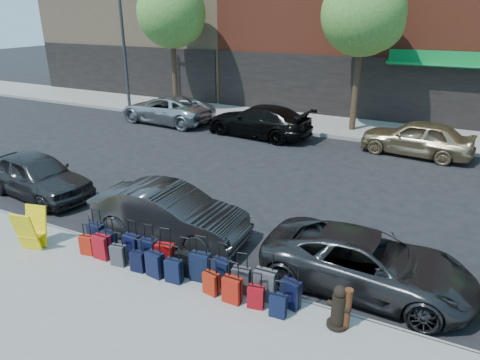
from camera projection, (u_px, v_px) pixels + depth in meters
The scene contains 38 objects.
ground at pixel (267, 201), 13.66m from camera, with size 120.00×120.00×0.00m, color black.
sidewalk_near at pixel (133, 322), 8.24m from camera, with size 60.00×4.00×0.15m, color gray.
sidewalk_far at pixel (344, 127), 21.93m from camera, with size 60.00×4.00×0.15m, color gray.
curb_near at pixel (190, 269), 9.91m from camera, with size 60.00×0.08×0.15m, color gray.
curb_far at pixel (334, 137), 20.26m from camera, with size 60.00×0.08×0.15m, color gray.
tree_left at pixel (174, 15), 23.65m from camera, with size 3.80×3.80×7.27m.
tree_center at pixel (366, 16), 19.27m from camera, with size 3.80×3.80×7.27m.
streetlight at pixel (125, 29), 24.57m from camera, with size 2.59×0.18×8.00m.
suitcase_front_0 at pixel (97, 235), 10.61m from camera, with size 0.43×0.26×1.01m.
suitcase_front_1 at pixel (109, 242), 10.34m from camera, with size 0.42×0.27×0.94m.
suitcase_front_2 at pixel (132, 247), 10.12m from camera, with size 0.41×0.23×0.99m.
suitcase_front_3 at pixel (148, 252), 9.91m from camera, with size 0.42×0.25×0.99m.
suitcase_front_4 at pixel (165, 256), 9.72m from camera, with size 0.45×0.31×1.01m.
suitcase_front_5 at pixel (185, 264), 9.48m from camera, with size 0.40×0.25×0.92m.
suitcase_front_6 at pixel (200, 267), 9.29m from camera, with size 0.46×0.29×1.06m.
suitcase_front_7 at pixel (222, 272), 9.12m from camera, with size 0.44×0.27×1.00m.
suitcase_front_8 at pixel (241, 280), 8.91m from camera, with size 0.40×0.26×0.91m.
suitcase_front_9 at pixel (265, 285), 8.68m from camera, with size 0.45×0.26×1.07m.
suitcase_front_10 at pixel (291, 294), 8.46m from camera, with size 0.43×0.29×0.95m.
suitcase_back_0 at pixel (87, 245), 10.32m from camera, with size 0.36×0.26×0.79m.
suitcase_back_1 at pixel (102, 247), 10.14m from camera, with size 0.40×0.23×0.96m.
suitcase_back_2 at pixel (118, 255), 9.87m from camera, with size 0.37×0.25×0.82m.
suitcase_back_3 at pixel (138, 261), 9.65m from camera, with size 0.35×0.22×0.79m.
suitcase_back_4 at pixel (155, 264), 9.45m from camera, with size 0.42×0.27×0.94m.
suitcase_back_5 at pixel (174, 271), 9.26m from camera, with size 0.38×0.24×0.86m.
suitcase_back_7 at pixel (211, 283), 8.87m from camera, with size 0.36×0.25×0.79m.
suitcase_back_8 at pixel (232, 290), 8.61m from camera, with size 0.38×0.22×0.90m.
suitcase_back_9 at pixel (256, 297), 8.46m from camera, with size 0.35×0.25×0.77m.
suitcase_back_10 at pixel (278, 305), 8.21m from camera, with size 0.33×0.21×0.77m.
fire_hydrant at pixel (339, 308), 7.89m from camera, with size 0.45×0.40×0.88m.
bollard at pixel (347, 308), 7.83m from camera, with size 0.16×0.16×0.85m.
display_rack at pixel (31, 229), 10.50m from camera, with size 0.70×0.74×1.03m.
car_near_0 at pixel (37, 175), 13.80m from camera, with size 1.68×4.17×1.42m, color #2E2E30.
car_near_1 at pixel (169, 213), 11.24m from camera, with size 1.48×4.25×1.40m, color #2E2E31.
car_near_2 at pixel (367, 263), 9.19m from camera, with size 2.06×4.48×1.24m, color #313133.
car_far_0 at pixel (167, 109), 22.89m from camera, with size 2.40×5.19×1.44m, color #B9BBC0.
car_far_1 at pixel (259, 121), 20.40m from camera, with size 2.10×5.16×1.50m, color black.
car_far_2 at pixel (417, 138), 17.69m from camera, with size 1.78×4.42×1.51m, color tan.
Camera 1 is at (4.82, -11.50, 5.68)m, focal length 32.00 mm.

